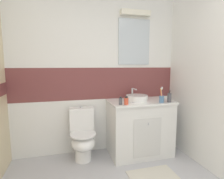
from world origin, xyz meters
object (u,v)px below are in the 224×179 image
object	(u,v)px
toilet	(83,136)
soap_dispenser	(169,98)
sink_basin	(137,98)
lotion_bottle_short	(126,101)
perfume_flask_small	(121,101)
toothbrush_cup	(162,98)

from	to	relation	value
toilet	soap_dispenser	xyz separation A→B (m)	(1.25, -0.26, 0.56)
sink_basin	lotion_bottle_short	world-z (taller)	sink_basin
sink_basin	perfume_flask_small	size ratio (longest dim) A/B	3.31
toilet	lotion_bottle_short	world-z (taller)	lotion_bottle_short
toilet	perfume_flask_small	size ratio (longest dim) A/B	6.78
toilet	lotion_bottle_short	bearing A→B (deg)	-23.86
sink_basin	perfume_flask_small	xyz separation A→B (m)	(-0.33, -0.21, 0.01)
toothbrush_cup	perfume_flask_small	world-z (taller)	toothbrush_cup
toilet	toothbrush_cup	bearing A→B (deg)	-13.19
perfume_flask_small	lotion_bottle_short	bearing A→B (deg)	-7.59
sink_basin	toilet	bearing A→B (deg)	177.77
toothbrush_cup	soap_dispenser	size ratio (longest dim) A/B	1.34
toothbrush_cup	lotion_bottle_short	world-z (taller)	toothbrush_cup
sink_basin	toothbrush_cup	size ratio (longest dim) A/B	1.62
toothbrush_cup	perfume_flask_small	distance (m)	0.62
soap_dispenser	lotion_bottle_short	world-z (taller)	soap_dispenser
soap_dispenser	perfume_flask_small	world-z (taller)	soap_dispenser
perfume_flask_small	sink_basin	bearing A→B (deg)	32.88
toilet	soap_dispenser	distance (m)	1.39
soap_dispenser	lotion_bottle_short	bearing A→B (deg)	179.46
sink_basin	toilet	world-z (taller)	sink_basin
sink_basin	toothbrush_cup	bearing A→B (deg)	-38.56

